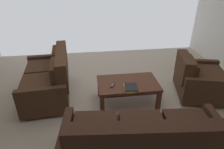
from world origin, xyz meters
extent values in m
cube|color=tan|center=(0.00, 0.00, 0.00)|extent=(5.71, 5.73, 0.01)
cylinder|color=black|center=(-1.04, 0.69, 0.03)|extent=(0.05, 0.05, 0.06)
cylinder|color=black|center=(0.55, 0.54, 0.03)|extent=(0.05, 0.05, 0.06)
cube|color=#382116|center=(-0.22, 0.94, 0.24)|extent=(1.82, 0.93, 0.36)
cube|color=#382116|center=(-0.80, 0.97, 0.47)|extent=(0.60, 0.72, 0.10)
cube|color=#382116|center=(-0.22, 0.92, 0.47)|extent=(0.60, 0.72, 0.10)
cube|color=#382116|center=(0.36, 0.86, 0.47)|extent=(0.60, 0.72, 0.10)
cube|color=#382116|center=(-0.19, 1.26, 0.62)|extent=(1.76, 0.34, 0.48)
cube|color=#382116|center=(-0.78, 1.20, 0.62)|extent=(0.54, 0.17, 0.35)
cube|color=#382116|center=(-0.20, 1.15, 0.62)|extent=(0.54, 0.17, 0.35)
cube|color=#382116|center=(0.39, 1.09, 0.62)|extent=(0.54, 0.17, 0.35)
cube|color=#382116|center=(-1.14, 1.03, 0.31)|extent=(0.17, 0.77, 0.52)
cube|color=#382116|center=(0.71, 0.85, 0.31)|extent=(0.17, 0.77, 0.52)
cylinder|color=black|center=(1.56, -1.23, 0.03)|extent=(0.05, 0.05, 0.06)
cylinder|color=black|center=(1.48, -0.15, 0.03)|extent=(0.05, 0.05, 0.06)
cylinder|color=black|center=(0.91, -1.28, 0.03)|extent=(0.05, 0.05, 0.06)
cylinder|color=black|center=(0.82, -0.20, 0.03)|extent=(0.05, 0.05, 0.06)
cube|color=#422819|center=(1.19, -0.71, 0.24)|extent=(0.87, 1.29, 0.36)
cube|color=#422819|center=(1.24, -1.02, 0.47)|extent=(0.73, 0.63, 0.10)
cube|color=#422819|center=(1.19, -0.40, 0.47)|extent=(0.73, 0.63, 0.10)
cube|color=#422819|center=(0.86, -0.74, 0.63)|extent=(0.27, 1.25, 0.52)
cube|color=#422819|center=(1.00, -1.04, 0.63)|extent=(0.16, 0.56, 0.37)
cube|color=#422819|center=(0.95, -0.42, 0.63)|extent=(0.16, 0.56, 0.37)
cube|color=#422819|center=(1.25, -1.38, 0.31)|extent=(0.79, 0.16, 0.52)
cube|color=#422819|center=(1.14, -0.05, 0.31)|extent=(0.79, 0.16, 0.52)
cube|color=#4C2819|center=(-0.28, -0.30, 0.41)|extent=(1.06, 0.66, 0.04)
cube|color=#4C2819|center=(-0.28, -0.30, 0.36)|extent=(0.97, 0.59, 0.05)
cube|color=#4C2819|center=(-0.76, -0.58, 0.19)|extent=(0.07, 0.07, 0.39)
cube|color=#4C2819|center=(0.20, -0.58, 0.19)|extent=(0.07, 0.07, 0.39)
cube|color=#4C2819|center=(-0.76, -0.01, 0.19)|extent=(0.07, 0.07, 0.39)
cube|color=#4C2819|center=(0.20, -0.01, 0.19)|extent=(0.07, 0.07, 0.39)
cylinder|color=black|center=(-1.99, -0.01, 0.03)|extent=(0.06, 0.06, 0.06)
cylinder|color=black|center=(-2.12, -0.54, 0.03)|extent=(0.06, 0.06, 0.06)
cylinder|color=black|center=(-1.30, -0.18, 0.03)|extent=(0.06, 0.06, 0.06)
cylinder|color=black|center=(-1.43, -0.71, 0.03)|extent=(0.06, 0.06, 0.06)
cube|color=#422819|center=(-1.71, -0.36, 0.24)|extent=(0.97, 0.88, 0.36)
cube|color=#422819|center=(-1.73, -0.36, 0.47)|extent=(0.86, 0.81, 0.10)
cube|color=#422819|center=(-1.36, -0.44, 0.58)|extent=(0.34, 0.73, 0.43)
cube|color=#422819|center=(-1.47, -0.42, 0.58)|extent=(0.27, 0.65, 0.30)
cube|color=#422819|center=(-1.61, 0.03, 0.31)|extent=(0.83, 0.29, 0.52)
cube|color=#422819|center=(-1.80, -0.75, 0.31)|extent=(0.83, 0.29, 0.52)
cube|color=#E0CC4C|center=(-0.27, -0.09, 0.44)|extent=(0.18, 0.28, 0.03)
cube|color=black|center=(-0.29, -0.08, 0.47)|extent=(0.23, 0.27, 0.02)
cube|color=black|center=(0.00, -0.23, 0.44)|extent=(0.10, 0.16, 0.02)
cube|color=#59595B|center=(0.00, -0.23, 0.45)|extent=(0.07, 0.11, 0.00)
camera|label=1|loc=(0.39, 2.62, 2.19)|focal=31.66mm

